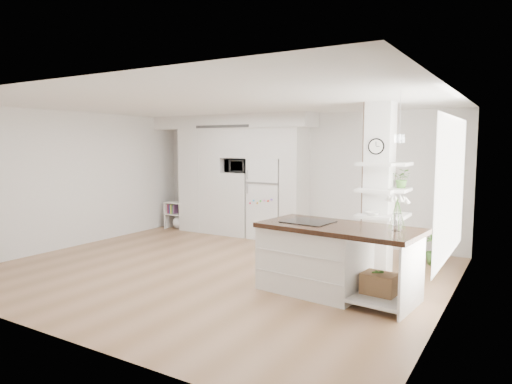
% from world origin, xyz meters
% --- Properties ---
extents(floor, '(7.00, 6.00, 0.01)m').
position_xyz_m(floor, '(0.00, 0.00, 0.00)').
color(floor, '#A27857').
rests_on(floor, ground).
extents(room, '(7.04, 6.04, 2.72)m').
position_xyz_m(room, '(0.00, 0.00, 1.86)').
color(room, white).
rests_on(room, ground).
extents(cabinet_wall, '(4.00, 0.71, 2.70)m').
position_xyz_m(cabinet_wall, '(-1.45, 2.67, 1.51)').
color(cabinet_wall, white).
rests_on(cabinet_wall, floor).
extents(refrigerator, '(0.78, 0.69, 1.75)m').
position_xyz_m(refrigerator, '(-0.53, 2.68, 0.88)').
color(refrigerator, white).
rests_on(refrigerator, floor).
extents(column, '(0.69, 0.90, 2.70)m').
position_xyz_m(column, '(2.38, 1.13, 1.35)').
color(column, silver).
rests_on(column, floor).
extents(window, '(0.00, 2.40, 2.40)m').
position_xyz_m(window, '(3.48, 0.30, 1.50)').
color(window, white).
rests_on(window, room).
extents(pendant_light, '(0.12, 0.12, 0.10)m').
position_xyz_m(pendant_light, '(1.70, 0.15, 2.12)').
color(pendant_light, white).
rests_on(pendant_light, room).
extents(kitchen_island, '(2.23, 1.23, 1.53)m').
position_xyz_m(kitchen_island, '(1.91, -0.13, 0.50)').
color(kitchen_island, white).
rests_on(kitchen_island, floor).
extents(bookshelf, '(0.57, 0.34, 0.66)m').
position_xyz_m(bookshelf, '(-2.98, 2.50, 0.29)').
color(bookshelf, white).
rests_on(bookshelf, floor).
extents(floor_plant_a, '(0.25, 0.21, 0.46)m').
position_xyz_m(floor_plant_a, '(2.68, -0.16, 0.23)').
color(floor_plant_a, '#43742E').
rests_on(floor_plant_a, floor).
extents(floor_plant_b, '(0.35, 0.35, 0.53)m').
position_xyz_m(floor_plant_b, '(3.00, 2.19, 0.27)').
color(floor_plant_b, '#43742E').
rests_on(floor_plant_b, floor).
extents(microwave, '(0.54, 0.37, 0.30)m').
position_xyz_m(microwave, '(-1.27, 2.62, 1.57)').
color(microwave, '#2D2D2D').
rests_on(microwave, cabinet_wall).
extents(shelf_plant, '(0.27, 0.23, 0.30)m').
position_xyz_m(shelf_plant, '(2.63, 1.30, 1.52)').
color(shelf_plant, '#43742E').
rests_on(shelf_plant, column).
extents(decor_bowl, '(0.22, 0.22, 0.05)m').
position_xyz_m(decor_bowl, '(2.30, 0.90, 1.00)').
color(decor_bowl, white).
rests_on(decor_bowl, column).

